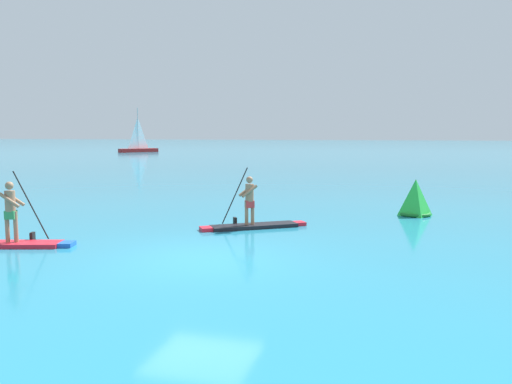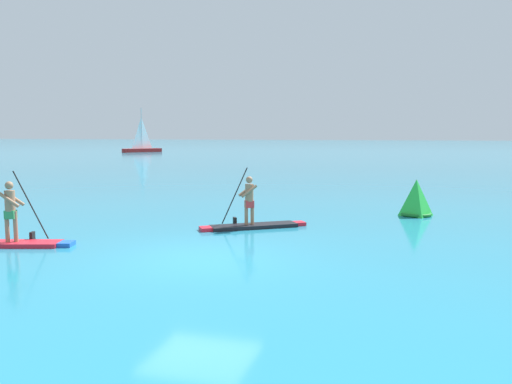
# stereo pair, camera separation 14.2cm
# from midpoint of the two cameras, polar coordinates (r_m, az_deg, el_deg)

# --- Properties ---
(ground) EXTENTS (440.00, 440.00, 0.00)m
(ground) POSITION_cam_midpoint_polar(r_m,az_deg,el_deg) (12.45, -6.31, -7.28)
(ground) COLOR teal
(paddleboarder_near_left) EXTENTS (3.50, 1.38, 1.99)m
(paddleboarder_near_left) POSITION_cam_midpoint_polar(r_m,az_deg,el_deg) (15.06, -25.95, -4.24)
(paddleboarder_near_left) COLOR red
(paddleboarder_near_left) RESTS_ON ground
(paddleboarder_mid_center) EXTENTS (3.10, 2.27, 1.91)m
(paddleboarder_mid_center) POSITION_cam_midpoint_polar(r_m,az_deg,el_deg) (16.17, -0.69, -2.95)
(paddleboarder_mid_center) COLOR black
(paddleboarder_mid_center) RESTS_ON ground
(race_marker_buoy) EXTENTS (1.17, 1.17, 1.32)m
(race_marker_buoy) POSITION_cam_midpoint_polar(r_m,az_deg,el_deg) (19.45, 17.03, -0.78)
(race_marker_buoy) COLOR green
(race_marker_buoy) RESTS_ON ground
(sailboat_left_horizon) EXTENTS (5.05, 5.90, 6.98)m
(sailboat_left_horizon) POSITION_cam_midpoint_polar(r_m,az_deg,el_deg) (84.23, -12.95, 4.86)
(sailboat_left_horizon) COLOR #A51E1E
(sailboat_left_horizon) RESTS_ON ground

